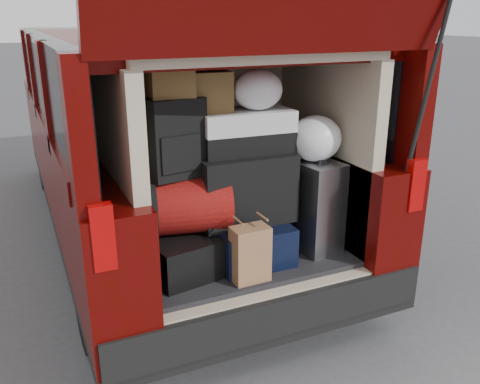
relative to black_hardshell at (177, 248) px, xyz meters
The scene contains 15 objects.
ground 0.78m from the black_hardshell, 21.86° to the right, with size 80.00×80.00×0.00m, color #3E3E41.
minivan 1.76m from the black_hardshell, 77.20° to the left, with size 1.90×5.35×2.77m.
load_floor 0.56m from the black_hardshell, 17.26° to the left, with size 1.24×1.05×0.55m, color black.
black_hardshell is the anchor object (origin of this frame).
navy_hardshell 0.41m from the black_hardshell, ahead, with size 0.43×0.53×0.23m, color black.
silver_roller 0.86m from the black_hardshell, ahead, with size 0.23×0.37×0.55m, color silver.
kraft_bag 0.44m from the black_hardshell, 45.24° to the right, with size 0.20×0.13×0.31m, color #A4714A.
red_duffel 0.27m from the black_hardshell, 31.60° to the right, with size 0.48×0.31×0.31m, color maroon.
black_soft_case 0.52m from the black_hardshell, ahead, with size 0.55×0.33×0.40m, color black.
backpack 0.64m from the black_hardshell, 41.77° to the left, with size 0.30×0.18×0.43m, color black.
twotone_duffel 0.77m from the black_hardshell, ahead, with size 0.53×0.28×0.24m, color silver.
grocery_sack_lower 0.96m from the black_hardshell, 71.67° to the left, with size 0.22×0.18×0.20m, color brown.
grocery_sack_upper 0.90m from the black_hardshell, 16.84° to the left, with size 0.22×0.18×0.22m, color brown.
plastic_bag_center 1.00m from the black_hardshell, ahead, with size 0.28×0.26×0.23m, color white.
plastic_bag_right 1.02m from the black_hardshell, ahead, with size 0.31×0.29×0.27m, color white.
Camera 1 is at (-1.14, -2.38, 1.92)m, focal length 38.00 mm.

